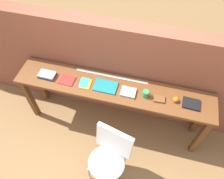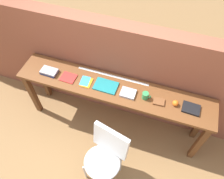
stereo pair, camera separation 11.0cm
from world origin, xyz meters
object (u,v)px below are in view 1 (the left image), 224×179
object	(u,v)px
mug	(146,94)
leather_journal_brown	(159,99)
magazine_cycling	(67,80)
pamphlet_pile_colourful	(85,83)
chair_white_moulded	(109,155)
sports_ball_small	(176,99)
book_stack_leftmost	(47,75)
book_repair_rightmost	(191,104)
book_open_centre	(105,86)

from	to	relation	value
mug	leather_journal_brown	world-z (taller)	mug
magazine_cycling	pamphlet_pile_colourful	bearing A→B (deg)	4.34
chair_white_moulded	magazine_cycling	distance (m)	1.06
magazine_cycling	sports_ball_small	distance (m)	1.35
pamphlet_pile_colourful	leather_journal_brown	bearing A→B (deg)	-0.63
pamphlet_pile_colourful	mug	bearing A→B (deg)	0.02
book_stack_leftmost	sports_ball_small	xyz separation A→B (m)	(1.62, 0.02, 0.01)
chair_white_moulded	pamphlet_pile_colourful	xyz separation A→B (m)	(-0.49, 0.69, 0.36)
magazine_cycling	sports_ball_small	world-z (taller)	sports_ball_small
book_stack_leftmost	book_repair_rightmost	distance (m)	1.80
leather_journal_brown	sports_ball_small	xyz separation A→B (m)	(0.18, 0.02, 0.02)
book_open_centre	mug	size ratio (longest dim) A/B	2.61
magazine_cycling	mug	distance (m)	1.00
chair_white_moulded	book_repair_rightmost	world-z (taller)	book_repair_rightmost
book_open_centre	sports_ball_small	world-z (taller)	sports_ball_small
mug	book_repair_rightmost	bearing A→B (deg)	1.43
chair_white_moulded	book_repair_rightmost	xyz separation A→B (m)	(0.80, 0.70, 0.37)
chair_white_moulded	book_open_centre	distance (m)	0.82
magazine_cycling	book_repair_rightmost	xyz separation A→B (m)	(1.53, 0.02, 0.01)
leather_journal_brown	book_repair_rightmost	bearing A→B (deg)	0.63
leather_journal_brown	book_stack_leftmost	bearing A→B (deg)	176.72
magazine_cycling	leather_journal_brown	distance (m)	1.17
magazine_cycling	leather_journal_brown	world-z (taller)	leather_journal_brown
pamphlet_pile_colourful	chair_white_moulded	bearing A→B (deg)	-54.43
chair_white_moulded	book_repair_rightmost	bearing A→B (deg)	41.18
book_open_centre	mug	bearing A→B (deg)	-0.76
magazine_cycling	pamphlet_pile_colourful	xyz separation A→B (m)	(0.24, 0.01, 0.00)
book_open_centre	mug	world-z (taller)	mug
leather_journal_brown	book_repair_rightmost	xyz separation A→B (m)	(0.37, 0.02, 0.00)
book_open_centre	leather_journal_brown	world-z (taller)	leather_journal_brown
chair_white_moulded	magazine_cycling	bearing A→B (deg)	137.14
pamphlet_pile_colourful	book_open_centre	xyz separation A→B (m)	(0.26, 0.02, 0.00)
book_stack_leftmost	pamphlet_pile_colourful	size ratio (longest dim) A/B	1.19
mug	book_repair_rightmost	size ratio (longest dim) A/B	0.55
pamphlet_pile_colourful	mug	distance (m)	0.76
magazine_cycling	mug	xyz separation A→B (m)	(1.00, 0.01, 0.04)
book_stack_leftmost	chair_white_moulded	bearing A→B (deg)	-34.29
magazine_cycling	book_repair_rightmost	size ratio (longest dim) A/B	0.97
magazine_cycling	sports_ball_small	bearing A→B (deg)	3.08
book_stack_leftmost	book_open_centre	bearing A→B (deg)	1.52
chair_white_moulded	pamphlet_pile_colourful	world-z (taller)	same
magazine_cycling	mug	world-z (taller)	mug
pamphlet_pile_colourful	book_repair_rightmost	bearing A→B (deg)	0.60
chair_white_moulded	book_stack_leftmost	distance (m)	1.27
book_open_centre	sports_ball_small	size ratio (longest dim) A/B	4.14
chair_white_moulded	book_open_centre	world-z (taller)	book_open_centre
leather_journal_brown	chair_white_moulded	bearing A→B (deg)	-125.73
book_open_centre	book_repair_rightmost	distance (m)	1.03
leather_journal_brown	book_open_centre	bearing A→B (deg)	174.75
mug	magazine_cycling	bearing A→B (deg)	-179.45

